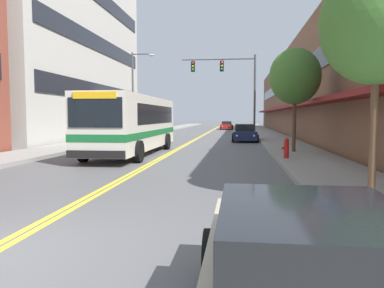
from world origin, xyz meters
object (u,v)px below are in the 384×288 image
at_px(street_tree_right_mid, 295,77).
at_px(fire_hydrant, 286,148).
at_px(car_champagne_parked_left_mid, 155,131).
at_px(city_bus, 134,122).
at_px(car_red_moving_lead, 227,126).
at_px(car_navy_parked_right_mid, 245,133).
at_px(street_tree_right_near, 377,23).
at_px(street_lamp_left_far, 136,88).
at_px(traffic_signal_mast, 231,80).

relative_size(street_tree_right_mid, fire_hydrant, 6.09).
relative_size(car_champagne_parked_left_mid, street_tree_right_mid, 0.77).
distance_m(city_bus, car_red_moving_lead, 39.62).
bearing_deg(car_champagne_parked_left_mid, city_bus, -81.35).
relative_size(car_navy_parked_right_mid, street_tree_right_near, 0.77).
distance_m(car_navy_parked_right_mid, car_red_moving_lead, 28.49).
relative_size(car_navy_parked_right_mid, fire_hydrant, 4.71).
height_order(city_bus, street_tree_right_near, street_tree_right_near).
relative_size(car_red_moving_lead, fire_hydrant, 5.46).
bearing_deg(street_tree_right_near, street_lamp_left_far, 118.23).
bearing_deg(car_champagne_parked_left_mid, street_lamp_left_far, -98.29).
height_order(car_red_moving_lead, street_tree_right_near, street_tree_right_near).
bearing_deg(city_bus, car_red_moving_lead, 84.29).
bearing_deg(fire_hydrant, street_tree_right_near, -82.71).
xyz_separation_m(car_champagne_parked_left_mid, street_tree_right_near, (11.34, -26.77, 3.60)).
height_order(street_lamp_left_far, fire_hydrant, street_lamp_left_far).
xyz_separation_m(car_red_moving_lead, traffic_signal_mast, (1.11, -25.93, 4.68)).
height_order(car_navy_parked_right_mid, fire_hydrant, car_navy_parked_right_mid).
bearing_deg(car_navy_parked_right_mid, street_tree_right_mid, -77.05).
xyz_separation_m(traffic_signal_mast, street_tree_right_mid, (3.63, -12.91, -1.12)).
xyz_separation_m(car_red_moving_lead, fire_hydrant, (3.94, -42.11, 0.02)).
bearing_deg(street_tree_right_mid, street_lamp_left_far, 136.63).
bearing_deg(street_lamp_left_far, car_champagne_parked_left_mid, 81.71).
xyz_separation_m(city_bus, car_navy_parked_right_mid, (6.27, 11.02, -1.10)).
relative_size(car_champagne_parked_left_mid, fire_hydrant, 4.71).
relative_size(car_navy_parked_right_mid, car_red_moving_lead, 0.86).
bearing_deg(traffic_signal_mast, car_navy_parked_right_mid, -63.51).
bearing_deg(street_tree_right_mid, street_tree_right_near, -88.88).
distance_m(traffic_signal_mast, street_tree_right_near, 24.45).
bearing_deg(car_red_moving_lead, street_tree_right_mid, -83.05).
distance_m(car_champagne_parked_left_mid, car_red_moving_lead, 24.14).
bearing_deg(car_champagne_parked_left_mid, traffic_signal_mast, -19.44).
height_order(city_bus, car_navy_parked_right_mid, city_bus).
distance_m(car_red_moving_lead, street_tree_right_mid, 39.29).
bearing_deg(street_lamp_left_far, car_red_moving_lead, 75.75).
distance_m(car_red_moving_lead, street_tree_right_near, 50.43).
bearing_deg(city_bus, car_navy_parked_right_mid, 60.36).
bearing_deg(street_lamp_left_far, traffic_signal_mast, 12.41).
relative_size(traffic_signal_mast, street_tree_right_near, 1.35).
distance_m(car_navy_parked_right_mid, street_lamp_left_far, 10.14).
relative_size(car_red_moving_lead, street_tree_right_mid, 0.90).
bearing_deg(car_navy_parked_right_mid, traffic_signal_mast, 116.49).
distance_m(car_champagne_parked_left_mid, street_tree_right_mid, 19.45).
xyz_separation_m(car_red_moving_lead, street_lamp_left_far, (-7.04, -27.72, 3.87)).
bearing_deg(car_red_moving_lead, car_navy_parked_right_mid, -85.30).
height_order(car_champagne_parked_left_mid, traffic_signal_mast, traffic_signal_mast).
relative_size(city_bus, car_champagne_parked_left_mid, 2.61).
relative_size(traffic_signal_mast, street_lamp_left_far, 0.99).
relative_size(street_lamp_left_far, street_tree_right_near, 1.36).
xyz_separation_m(car_champagne_parked_left_mid, traffic_signal_mast, (7.50, -2.64, 4.65)).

